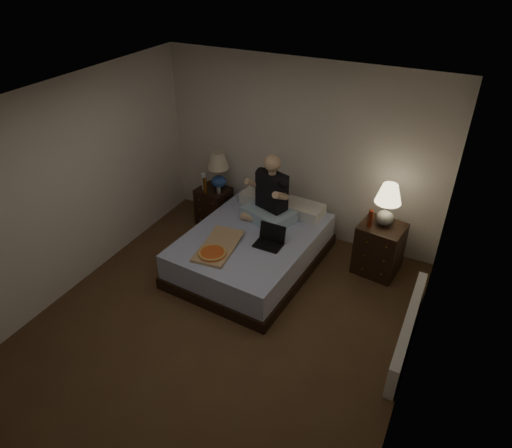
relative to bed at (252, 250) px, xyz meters
The scene contains 19 objects.
floor 1.19m from the bed, 80.77° to the right, with size 4.00×4.50×0.00m, color brown.
ceiling 2.54m from the bed, 80.77° to the right, with size 4.00×4.50×0.00m, color white.
wall_back 1.50m from the bed, 80.32° to the left, with size 4.00×2.50×0.00m, color silver.
wall_front 3.55m from the bed, 86.85° to the right, with size 4.00×2.50×0.00m, color silver.
wall_left 2.37m from the bed, 147.56° to the right, with size 4.50×2.50×0.00m, color silver.
wall_right 2.67m from the bed, 27.78° to the right, with size 4.50×2.50×0.00m, color silver.
bed is the anchor object (origin of this frame).
nightstand_left 1.21m from the bed, 145.09° to the left, with size 0.45×0.40×0.58m, color black.
nightstand_right 1.64m from the bed, 22.68° to the left, with size 0.53×0.48×0.69m, color black.
lamp_left 1.37m from the bed, 140.36° to the left, with size 0.32×0.32×0.56m, color #26468D, non-canonical shape.
lamp_right 1.81m from the bed, 24.04° to the left, with size 0.32×0.32×0.56m, color gray, non-canonical shape.
water_bottle 1.36m from the bed, 149.94° to the left, with size 0.07×0.07×0.25m, color silver.
soda_can 1.12m from the bed, 144.15° to the left, with size 0.07×0.07×0.10m, color #B0B0AB.
beer_bottle_left 1.26m from the bed, 151.97° to the left, with size 0.06×0.06×0.23m, color #55300C.
beer_bottle_right 1.57m from the bed, 21.94° to the left, with size 0.06×0.06×0.23m, color #621F0E.
person 0.83m from the bed, 83.90° to the left, with size 0.66×0.52×0.93m, color black, non-canonical shape.
laptop 0.49m from the bed, 24.55° to the right, with size 0.34×0.28×0.24m, color black, non-canonical shape.
pizza_box 0.73m from the bed, 107.89° to the right, with size 0.40×0.76×0.08m, color tan, non-canonical shape.
radiator 2.17m from the bed, 13.09° to the right, with size 0.10×1.60×0.40m, color silver.
Camera 1 is at (2.04, -3.18, 3.78)m, focal length 32.00 mm.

